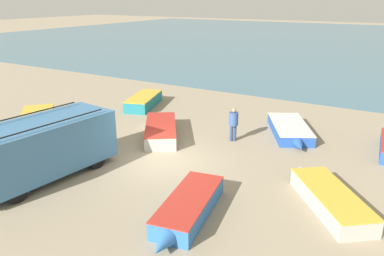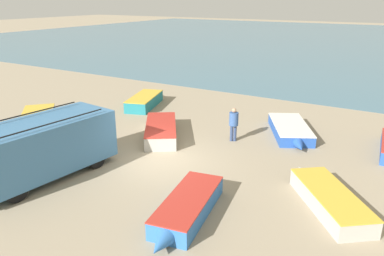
{
  "view_description": "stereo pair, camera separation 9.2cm",
  "coord_description": "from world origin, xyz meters",
  "px_view_note": "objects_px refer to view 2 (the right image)",
  "views": [
    {
      "loc": [
        8.29,
        -11.64,
        6.42
      ],
      "look_at": [
        0.47,
        1.7,
        1.0
      ],
      "focal_mm": 35.0,
      "sensor_mm": 36.0,
      "label": 1
    },
    {
      "loc": [
        8.37,
        -11.6,
        6.42
      ],
      "look_at": [
        0.47,
        1.7,
        1.0
      ],
      "focal_mm": 35.0,
      "sensor_mm": 36.0,
      "label": 2
    }
  ],
  "objects_px": {
    "parked_van": "(41,147)",
    "fishing_rowboat_4": "(37,121)",
    "fishing_rowboat_5": "(161,129)",
    "fisherman_1": "(234,121)",
    "fishing_rowboat_3": "(328,198)",
    "fishing_rowboat_2": "(187,208)",
    "fishing_rowboat_0": "(145,100)",
    "fishing_rowboat_1": "(290,130)"
  },
  "relations": [
    {
      "from": "parked_van",
      "to": "fishing_rowboat_4",
      "type": "xyz_separation_m",
      "value": [
        -4.95,
        3.55,
        -0.87
      ]
    },
    {
      "from": "fishing_rowboat_5",
      "to": "fisherman_1",
      "type": "height_order",
      "value": "fisherman_1"
    },
    {
      "from": "parked_van",
      "to": "fishing_rowboat_3",
      "type": "relative_size",
      "value": 1.42
    },
    {
      "from": "fishing_rowboat_3",
      "to": "fishing_rowboat_4",
      "type": "xyz_separation_m",
      "value": [
        -14.63,
        0.3,
        0.03
      ]
    },
    {
      "from": "fishing_rowboat_2",
      "to": "fishing_rowboat_0",
      "type": "bearing_deg",
      "value": -146.99
    },
    {
      "from": "fishing_rowboat_5",
      "to": "fisherman_1",
      "type": "xyz_separation_m",
      "value": [
        3.34,
        1.14,
        0.63
      ]
    },
    {
      "from": "parked_van",
      "to": "fishing_rowboat_3",
      "type": "xyz_separation_m",
      "value": [
        9.67,
        3.26,
        -0.9
      ]
    },
    {
      "from": "fishing_rowboat_1",
      "to": "fishing_rowboat_2",
      "type": "xyz_separation_m",
      "value": [
        -0.59,
        -8.8,
        0.03
      ]
    },
    {
      "from": "fishing_rowboat_1",
      "to": "fishing_rowboat_0",
      "type": "bearing_deg",
      "value": -121.34
    },
    {
      "from": "fishing_rowboat_5",
      "to": "fisherman_1",
      "type": "relative_size",
      "value": 2.73
    },
    {
      "from": "fishing_rowboat_2",
      "to": "fishing_rowboat_5",
      "type": "relative_size",
      "value": 0.97
    },
    {
      "from": "fishing_rowboat_3",
      "to": "fisherman_1",
      "type": "xyz_separation_m",
      "value": [
        -5.09,
        3.75,
        0.66
      ]
    },
    {
      "from": "fishing_rowboat_3",
      "to": "fishing_rowboat_5",
      "type": "bearing_deg",
      "value": 34.7
    },
    {
      "from": "parked_van",
      "to": "fishing_rowboat_4",
      "type": "distance_m",
      "value": 6.16
    },
    {
      "from": "fishing_rowboat_5",
      "to": "fishing_rowboat_2",
      "type": "bearing_deg",
      "value": -172.88
    },
    {
      "from": "fisherman_1",
      "to": "parked_van",
      "type": "bearing_deg",
      "value": 118.15
    },
    {
      "from": "parked_van",
      "to": "fishing_rowboat_1",
      "type": "xyz_separation_m",
      "value": [
        6.67,
        9.16,
        -0.93
      ]
    },
    {
      "from": "fishing_rowboat_2",
      "to": "fisherman_1",
      "type": "bearing_deg",
      "value": -177.35
    },
    {
      "from": "fishing_rowboat_0",
      "to": "fishing_rowboat_5",
      "type": "distance_m",
      "value": 5.51
    },
    {
      "from": "fishing_rowboat_4",
      "to": "fisherman_1",
      "type": "relative_size",
      "value": 2.7
    },
    {
      "from": "fishing_rowboat_4",
      "to": "parked_van",
      "type": "bearing_deg",
      "value": 7.18
    },
    {
      "from": "parked_van",
      "to": "fishing_rowboat_5",
      "type": "height_order",
      "value": "parked_van"
    },
    {
      "from": "fishing_rowboat_4",
      "to": "fishing_rowboat_5",
      "type": "bearing_deg",
      "value": 63.25
    },
    {
      "from": "fishing_rowboat_0",
      "to": "fishing_rowboat_5",
      "type": "xyz_separation_m",
      "value": [
        3.92,
        -3.88,
        -0.01
      ]
    },
    {
      "from": "fishing_rowboat_1",
      "to": "fishing_rowboat_2",
      "type": "height_order",
      "value": "fishing_rowboat_2"
    },
    {
      "from": "fishing_rowboat_0",
      "to": "fishing_rowboat_4",
      "type": "relative_size",
      "value": 1.0
    },
    {
      "from": "parked_van",
      "to": "fishing_rowboat_2",
      "type": "relative_size",
      "value": 1.32
    },
    {
      "from": "fishing_rowboat_3",
      "to": "fishing_rowboat_5",
      "type": "xyz_separation_m",
      "value": [
        -8.42,
        2.61,
        0.03
      ]
    },
    {
      "from": "fishing_rowboat_4",
      "to": "fishing_rowboat_2",
      "type": "bearing_deg",
      "value": 26.73
    },
    {
      "from": "fishing_rowboat_4",
      "to": "fisherman_1",
      "type": "distance_m",
      "value": 10.17
    },
    {
      "from": "parked_van",
      "to": "fishing_rowboat_0",
      "type": "relative_size",
      "value": 1.3
    },
    {
      "from": "fishing_rowboat_0",
      "to": "fishing_rowboat_3",
      "type": "distance_m",
      "value": 13.94
    },
    {
      "from": "fishing_rowboat_1",
      "to": "parked_van",
      "type": "bearing_deg",
      "value": -63.89
    },
    {
      "from": "parked_van",
      "to": "fishing_rowboat_0",
      "type": "distance_m",
      "value": 10.13
    },
    {
      "from": "fishing_rowboat_1",
      "to": "fishing_rowboat_3",
      "type": "distance_m",
      "value": 6.63
    },
    {
      "from": "fishing_rowboat_4",
      "to": "fisherman_1",
      "type": "height_order",
      "value": "fisherman_1"
    },
    {
      "from": "parked_van",
      "to": "fishing_rowboat_2",
      "type": "height_order",
      "value": "parked_van"
    },
    {
      "from": "fishing_rowboat_4",
      "to": "fishing_rowboat_5",
      "type": "relative_size",
      "value": 0.99
    },
    {
      "from": "fishing_rowboat_0",
      "to": "fisherman_1",
      "type": "distance_m",
      "value": 7.78
    },
    {
      "from": "fishing_rowboat_3",
      "to": "fishing_rowboat_5",
      "type": "distance_m",
      "value": 8.82
    },
    {
      "from": "fishing_rowboat_5",
      "to": "fisherman_1",
      "type": "bearing_deg",
      "value": -105.27
    },
    {
      "from": "fishing_rowboat_1",
      "to": "fishing_rowboat_4",
      "type": "distance_m",
      "value": 12.91
    }
  ]
}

